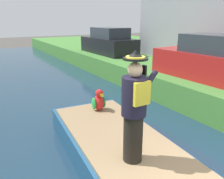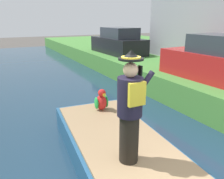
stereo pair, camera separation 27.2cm
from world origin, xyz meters
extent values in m
cube|color=#23517A|center=(0.00, 1.89, 0.38)|extent=(2.16, 4.34, 0.56)
cube|color=#997A56|center=(0.00, 1.89, 0.69)|extent=(1.99, 4.00, 0.05)
cylinder|color=black|center=(-0.23, 1.05, 1.12)|extent=(0.32, 0.32, 0.82)
cylinder|color=black|center=(-0.23, 1.05, 1.84)|extent=(0.40, 0.40, 0.62)
cube|color=gold|center=(-0.23, 0.86, 1.94)|extent=(0.28, 0.06, 0.36)
sphere|color=#DBA884|center=(-0.23, 1.05, 2.27)|extent=(0.23, 0.23, 0.23)
cylinder|color=black|center=(-0.23, 1.05, 2.43)|extent=(0.38, 0.38, 0.03)
cone|color=black|center=(-0.23, 1.05, 2.50)|extent=(0.26, 0.26, 0.12)
cylinder|color=gold|center=(-0.23, 1.05, 2.46)|extent=(0.29, 0.29, 0.02)
cylinder|color=black|center=(-0.01, 1.01, 2.02)|extent=(0.38, 0.09, 0.43)
cube|color=black|center=(-0.10, 0.99, 2.26)|extent=(0.03, 0.08, 0.15)
ellipsoid|color=red|center=(0.30, 3.29, 0.91)|extent=(0.26, 0.32, 0.40)
sphere|color=red|center=(0.30, 3.25, 1.18)|extent=(0.20, 0.20, 0.20)
cone|color=yellow|center=(0.30, 3.15, 1.17)|extent=(0.09, 0.09, 0.09)
ellipsoid|color=green|center=(0.16, 3.29, 0.91)|extent=(0.08, 0.20, 0.32)
ellipsoid|color=green|center=(0.44, 3.29, 0.91)|extent=(0.08, 0.20, 0.32)
cube|color=red|center=(4.62, 3.23, 1.45)|extent=(1.81, 4.05, 0.90)
cube|color=black|center=(4.62, 10.29, 1.45)|extent=(1.79, 4.04, 0.90)
cube|color=#2D333D|center=(4.62, 10.09, 2.20)|extent=(1.50, 2.23, 0.60)
camera|label=1|loc=(-2.23, -1.63, 3.00)|focal=36.43mm
camera|label=2|loc=(-2.00, -1.76, 3.00)|focal=36.43mm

